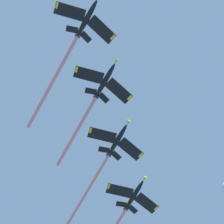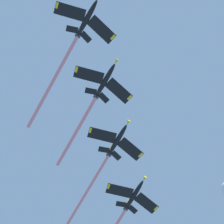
{
  "view_description": "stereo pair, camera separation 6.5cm",
  "coord_description": "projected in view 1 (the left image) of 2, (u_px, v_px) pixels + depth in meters",
  "views": [
    {
      "loc": [
        17.14,
        25.32,
        1.67
      ],
      "look_at": [
        -19.43,
        -23.67,
        119.66
      ],
      "focal_mm": 67.66,
      "sensor_mm": 36.0,
      "label": 1
    },
    {
      "loc": [
        17.19,
        25.28,
        1.67
      ],
      "look_at": [
        -19.43,
        -23.67,
        119.66
      ],
      "focal_mm": 67.66,
      "sensor_mm": 36.0,
      "label": 2
    }
  ],
  "objects": [
    {
      "name": "jet_lead",
      "position": [
        72.0,
        47.0,
        125.56
      ],
      "size": [
        20.07,
        44.97,
        10.13
      ],
      "color": "black"
    },
    {
      "name": "jet_third",
      "position": [
        106.0,
        160.0,
        137.97
      ],
      "size": [
        20.05,
        43.16,
        9.19
      ],
      "color": "black"
    },
    {
      "name": "jet_second",
      "position": [
        94.0,
        101.0,
        130.89
      ],
      "size": [
        20.06,
        38.56,
        8.77
      ],
      "color": "black"
    },
    {
      "name": "jet_fourth",
      "position": [
        124.0,
        212.0,
        144.07
      ],
      "size": [
        20.05,
        37.97,
        9.22
      ],
      "color": "black"
    }
  ]
}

